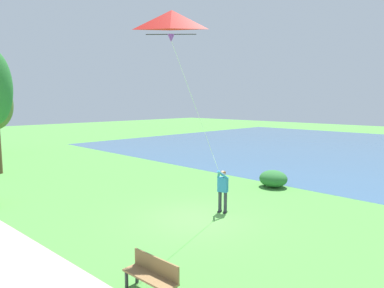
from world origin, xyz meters
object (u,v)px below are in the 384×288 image
person_kite_flyer (223,187)px  park_bench_near_walkway (152,273)px  lakeside_shrub (273,179)px  flying_kite (172,28)px

person_kite_flyer → park_bench_near_walkway: (-5.75, -2.66, -0.54)m
person_kite_flyer → lakeside_shrub: (5.15, 0.79, -0.60)m
person_kite_flyer → lakeside_shrub: person_kite_flyer is taller
park_bench_near_walkway → flying_kite: bearing=37.9°
person_kite_flyer → park_bench_near_walkway: person_kite_flyer is taller
park_bench_near_walkway → lakeside_shrub: size_ratio=1.03×
park_bench_near_walkway → lakeside_shrub: lakeside_shrub is taller
park_bench_near_walkway → lakeside_shrub: (10.90, 3.46, -0.07)m
flying_kite → lakeside_shrub: bearing=11.2°
lakeside_shrub → person_kite_flyer: bearing=-171.2°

